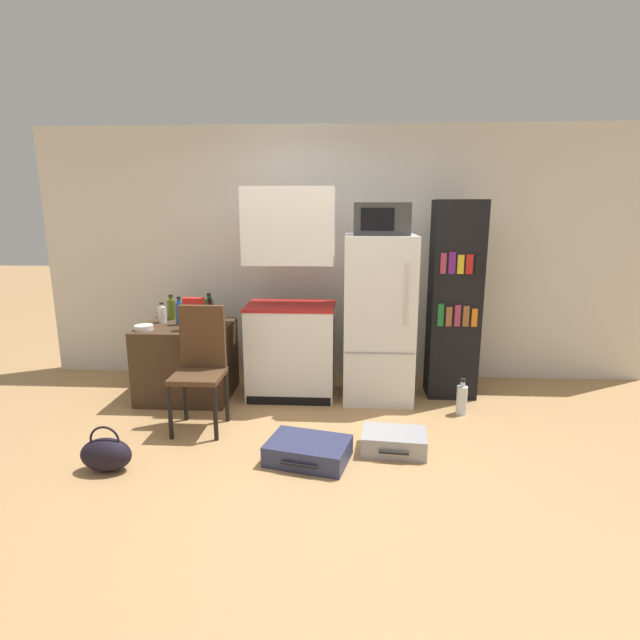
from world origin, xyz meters
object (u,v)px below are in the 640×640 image
at_px(bookshelf, 454,301).
at_px(bowl, 144,328).
at_px(chair, 201,358).
at_px(handbag, 106,454).
at_px(kitchen_hutch, 291,303).
at_px(suitcase_small_flat, 308,451).
at_px(refrigerator, 379,319).
at_px(water_bottle_front, 462,399).
at_px(bottle_blue_soda, 180,313).
at_px(microwave, 381,219).
at_px(bottle_amber_beer, 198,311).
at_px(bottle_milk_white, 162,314).
at_px(cereal_box, 194,314).
at_px(bottle_olive_oil, 171,309).
at_px(bottle_green_tall, 210,309).
at_px(side_table, 187,361).
at_px(suitcase_large_flat, 394,442).
at_px(bottle_wine_dark, 210,314).

distance_m(bookshelf, bowl, 2.91).
height_order(chair, handbag, chair).
xyz_separation_m(kitchen_hutch, suitcase_small_flat, (0.27, -1.31, -0.84)).
xyz_separation_m(kitchen_hutch, handbag, (-1.13, -1.53, -0.80)).
xyz_separation_m(refrigerator, water_bottle_front, (0.73, -0.37, -0.64)).
bearing_deg(bottle_blue_soda, bookshelf, 3.76).
xyz_separation_m(microwave, water_bottle_front, (0.73, -0.37, -1.57)).
xyz_separation_m(bottle_amber_beer, chair, (0.31, -0.96, -0.20)).
distance_m(bottle_milk_white, cereal_box, 0.51).
distance_m(kitchen_hutch, handbag, 2.06).
distance_m(refrigerator, bottle_amber_beer, 1.82).
relative_size(bottle_amber_beer, bowl, 1.07).
relative_size(bottle_blue_soda, water_bottle_front, 0.83).
xyz_separation_m(bottle_olive_oil, bottle_green_tall, (0.39, -0.00, 0.01)).
bearing_deg(chair, bottle_amber_beer, 107.97).
bearing_deg(handbag, bookshelf, 31.39).
bearing_deg(bottle_green_tall, refrigerator, -5.82).
height_order(bottle_amber_beer, cereal_box, cereal_box).
bearing_deg(suitcase_small_flat, bottle_green_tall, 140.53).
xyz_separation_m(side_table, water_bottle_front, (2.57, -0.30, -0.22)).
bearing_deg(bottle_olive_oil, bottle_blue_soda, -54.39).
height_order(bottle_amber_beer, suitcase_large_flat, bottle_amber_beer).
bearing_deg(suitcase_small_flat, bottle_milk_white, 152.69).
bearing_deg(suitcase_large_flat, cereal_box, 159.38).
relative_size(bottle_amber_beer, water_bottle_front, 0.54).
relative_size(bottle_olive_oil, water_bottle_front, 0.76).
relative_size(side_table, bowl, 5.00).
xyz_separation_m(bottle_olive_oil, suitcase_large_flat, (2.12, -1.28, -0.74)).
distance_m(bottle_blue_soda, bowl, 0.36).
xyz_separation_m(microwave, bowl, (-2.15, -0.28, -0.97)).
distance_m(bowl, cereal_box, 0.49).
distance_m(refrigerator, bottle_milk_white, 2.09).
relative_size(chair, handbag, 2.83).
bearing_deg(side_table, bottle_wine_dark, -8.21).
bearing_deg(cereal_box, bottle_amber_beer, 104.11).
xyz_separation_m(bottle_amber_beer, bowl, (-0.35, -0.52, -0.05)).
height_order(bookshelf, handbag, bookshelf).
xyz_separation_m(bottle_blue_soda, suitcase_small_flat, (1.33, -1.24, -0.75)).
distance_m(chair, water_bottle_front, 2.31).
relative_size(side_table, suitcase_small_flat, 1.28).
relative_size(bookshelf, cereal_box, 6.25).
bearing_deg(kitchen_hutch, bottle_green_tall, 169.72).
xyz_separation_m(bottle_wine_dark, chair, (0.08, -0.62, -0.24)).
distance_m(side_table, bottle_wine_dark, 0.54).
bearing_deg(suitcase_small_flat, bottle_blue_soda, 150.48).
bearing_deg(microwave, water_bottle_front, -26.53).
bearing_deg(cereal_box, kitchen_hutch, 17.95).
bearing_deg(water_bottle_front, bowl, 178.26).
xyz_separation_m(side_table, suitcase_small_flat, (1.27, -1.22, -0.28)).
bearing_deg(handbag, suitcase_large_flat, 11.26).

